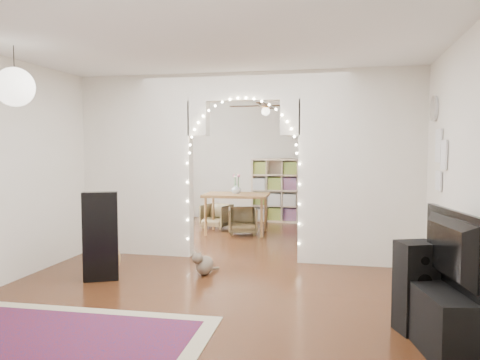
% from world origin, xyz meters
% --- Properties ---
extents(floor, '(7.50, 7.50, 0.00)m').
position_xyz_m(floor, '(0.00, 0.00, 0.00)').
color(floor, black).
rests_on(floor, ground).
extents(ceiling, '(5.00, 7.50, 0.02)m').
position_xyz_m(ceiling, '(0.00, 0.00, 2.70)').
color(ceiling, white).
rests_on(ceiling, wall_back).
extents(wall_back, '(5.00, 0.02, 2.70)m').
position_xyz_m(wall_back, '(0.00, 3.75, 1.35)').
color(wall_back, silver).
rests_on(wall_back, floor).
extents(wall_front, '(5.00, 0.02, 2.70)m').
position_xyz_m(wall_front, '(0.00, -3.75, 1.35)').
color(wall_front, silver).
rests_on(wall_front, floor).
extents(wall_left, '(0.02, 7.50, 2.70)m').
position_xyz_m(wall_left, '(-2.50, 0.00, 1.35)').
color(wall_left, silver).
rests_on(wall_left, floor).
extents(wall_right, '(0.02, 7.50, 2.70)m').
position_xyz_m(wall_right, '(2.50, 0.00, 1.35)').
color(wall_right, silver).
rests_on(wall_right, floor).
extents(divider_wall, '(5.00, 0.20, 2.70)m').
position_xyz_m(divider_wall, '(0.00, 0.00, 1.42)').
color(divider_wall, silver).
rests_on(divider_wall, floor).
extents(fairy_lights, '(1.64, 0.04, 1.60)m').
position_xyz_m(fairy_lights, '(0.00, -0.13, 1.55)').
color(fairy_lights, '#FFEABF').
rests_on(fairy_lights, divider_wall).
extents(window, '(0.04, 1.20, 1.40)m').
position_xyz_m(window, '(-2.47, 1.80, 1.50)').
color(window, white).
rests_on(window, wall_left).
extents(wall_clock, '(0.03, 0.31, 0.31)m').
position_xyz_m(wall_clock, '(2.48, -0.60, 2.10)').
color(wall_clock, white).
rests_on(wall_clock, wall_right).
extents(picture_frames, '(0.02, 0.50, 0.70)m').
position_xyz_m(picture_frames, '(2.48, -1.00, 1.50)').
color(picture_frames, white).
rests_on(picture_frames, wall_right).
extents(paper_lantern, '(0.40, 0.40, 0.40)m').
position_xyz_m(paper_lantern, '(-1.90, -2.40, 2.25)').
color(paper_lantern, white).
rests_on(paper_lantern, ceiling).
extents(ceiling_fan, '(1.10, 1.10, 0.30)m').
position_xyz_m(ceiling_fan, '(0.00, 2.00, 2.40)').
color(ceiling_fan, '#B0773A').
rests_on(ceiling_fan, ceiling).
extents(area_rug, '(2.60, 1.98, 0.02)m').
position_xyz_m(area_rug, '(-0.95, -3.40, 0.01)').
color(area_rug, maroon).
rests_on(area_rug, floor).
extents(guitar_case, '(0.44, 0.30, 1.09)m').
position_xyz_m(guitar_case, '(-1.47, -1.50, 0.55)').
color(guitar_case, black).
rests_on(guitar_case, floor).
extents(acoustic_guitar, '(0.36, 0.23, 0.86)m').
position_xyz_m(acoustic_guitar, '(-1.56, -1.15, 0.37)').
color(acoustic_guitar, '#B17E47').
rests_on(acoustic_guitar, floor).
extents(tabby_cat, '(0.33, 0.50, 0.34)m').
position_xyz_m(tabby_cat, '(-0.32, -0.99, 0.14)').
color(tabby_cat, brown).
rests_on(tabby_cat, floor).
extents(floor_speaker, '(0.39, 0.37, 0.81)m').
position_xyz_m(floor_speaker, '(2.05, -2.37, 0.40)').
color(floor_speaker, black).
rests_on(floor_speaker, floor).
extents(media_console, '(0.60, 1.06, 0.50)m').
position_xyz_m(media_console, '(2.20, -2.66, 0.25)').
color(media_console, black).
rests_on(media_console, floor).
extents(tv, '(0.36, 1.08, 0.62)m').
position_xyz_m(tv, '(2.20, -2.66, 0.81)').
color(tv, black).
rests_on(tv, media_console).
extents(bookcase, '(1.37, 0.42, 1.39)m').
position_xyz_m(bookcase, '(0.14, 3.50, 0.69)').
color(bookcase, beige).
rests_on(bookcase, floor).
extents(dining_table, '(1.24, 0.86, 0.76)m').
position_xyz_m(dining_table, '(-0.55, 1.93, 0.68)').
color(dining_table, brown).
rests_on(dining_table, floor).
extents(flower_vase, '(0.19, 0.19, 0.19)m').
position_xyz_m(flower_vase, '(-0.55, 1.93, 0.85)').
color(flower_vase, white).
rests_on(flower_vase, dining_table).
extents(dining_chair_left, '(0.64, 0.65, 0.49)m').
position_xyz_m(dining_chair_left, '(-1.07, 2.43, 0.24)').
color(dining_chair_left, brown).
rests_on(dining_chair_left, floor).
extents(dining_chair_right, '(0.65, 0.66, 0.50)m').
position_xyz_m(dining_chair_right, '(-0.42, 1.90, 0.25)').
color(dining_chair_right, brown).
rests_on(dining_chair_right, floor).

